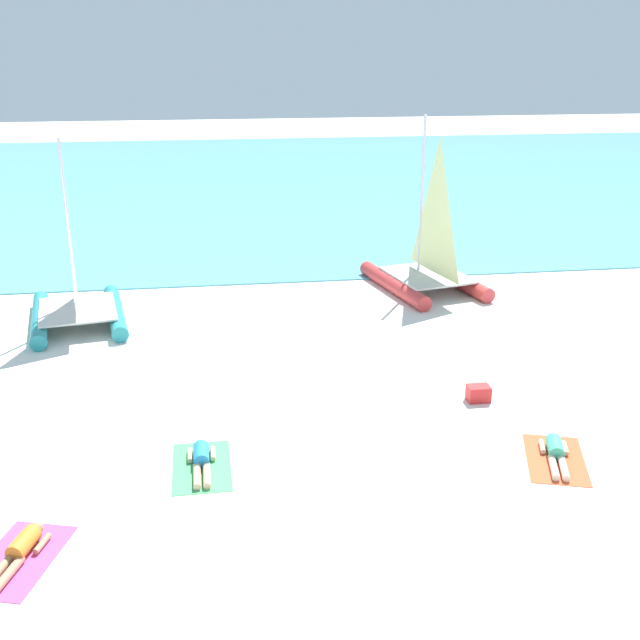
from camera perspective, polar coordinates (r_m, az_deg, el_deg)
The scene contains 11 objects.
ground_plane at distance 23.34m, azimuth -1.48°, elevation 0.76°, with size 120.00×120.00×0.00m, color white.
ocean_water at distance 45.38m, azimuth -4.90°, elevation 10.17°, with size 120.00×40.00×0.05m, color #5BB2C1.
sailboat_teal at distance 22.94m, azimuth -17.50°, elevation 1.50°, with size 3.16×4.34×5.18m.
sailboat_red at distance 25.25m, azimuth 7.87°, elevation 4.01°, with size 3.58×4.72×5.50m.
towel_left at distance 13.53m, azimuth -21.30°, elevation -16.10°, with size 1.10×1.90×0.01m, color #D84C99.
sunbather_left at distance 13.51m, azimuth -21.23°, elevation -15.51°, with size 0.82×1.54×0.30m.
towel_middle at distance 15.18m, azimuth -8.69°, elevation -10.62°, with size 1.10×1.90×0.01m, color #4CB266.
sunbather_middle at distance 15.17m, azimuth -8.72°, elevation -10.09°, with size 0.55×1.56×0.30m.
towel_right at distance 15.92m, azimuth 16.94°, elevation -9.78°, with size 1.10×1.90×0.01m, color #EA5933.
sunbather_right at distance 15.92m, azimuth 16.95°, elevation -9.27°, with size 0.83×1.54×0.30m.
cooler_box at distance 17.84m, azimuth 11.58°, elevation -5.31°, with size 0.50×0.36×0.36m, color red.
Camera 1 is at (-2.52, -11.90, 7.66)m, focal length 43.48 mm.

